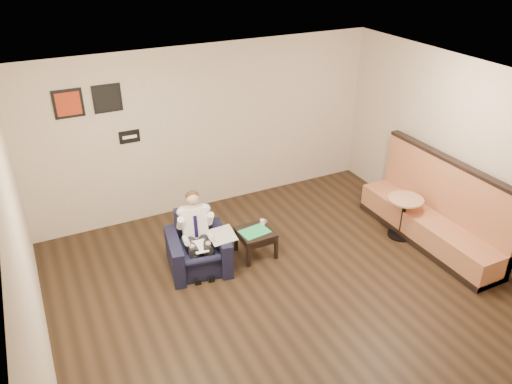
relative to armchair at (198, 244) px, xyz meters
name	(u,v)px	position (x,y,z in m)	size (l,w,h in m)	color
ground	(295,302)	(0.87, -1.28, -0.40)	(6.00, 6.00, 0.00)	black
wall_back	(208,129)	(0.87, 1.72, 1.00)	(6.00, 0.02, 2.80)	beige
wall_left	(29,282)	(-2.13, -1.28, 1.00)	(0.02, 6.00, 2.80)	beige
wall_right	(481,164)	(3.87, -1.28, 1.00)	(0.02, 6.00, 2.80)	beige
ceiling	(305,97)	(0.87, -1.28, 2.40)	(6.00, 6.00, 0.02)	white
seating_sign	(130,137)	(-0.43, 1.70, 1.10)	(0.32, 0.02, 0.20)	black
art_print_left	(68,104)	(-1.23, 1.70, 1.75)	(0.42, 0.03, 0.42)	#A93014
art_print_right	(107,98)	(-0.68, 1.70, 1.75)	(0.42, 0.03, 0.42)	black
armchair	(198,244)	(0.00, 0.00, 0.00)	(0.83, 0.83, 0.80)	black
seated_man	(199,240)	(-0.02, -0.10, 0.15)	(0.52, 0.79, 1.10)	white
lap_papers	(200,246)	(-0.03, -0.19, 0.09)	(0.18, 0.26, 0.01)	white
newspaper	(222,235)	(0.32, -0.14, 0.15)	(0.35, 0.44, 0.01)	silver
side_table	(256,243)	(0.89, -0.07, -0.19)	(0.51, 0.51, 0.41)	black
green_folder	(255,232)	(0.86, -0.09, 0.02)	(0.41, 0.29, 0.01)	#29D16F
coffee_mug	(263,222)	(1.05, 0.04, 0.06)	(0.08, 0.08, 0.09)	white
smartphone	(254,225)	(0.93, 0.08, 0.02)	(0.13, 0.06, 0.01)	black
banquette	(433,204)	(3.46, -0.92, 0.26)	(0.62, 2.60, 1.33)	#B16A44
cafe_table	(403,217)	(3.19, -0.63, -0.06)	(0.55, 0.55, 0.68)	tan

